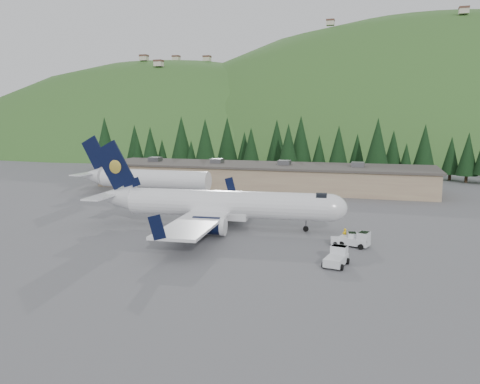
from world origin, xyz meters
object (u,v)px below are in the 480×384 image
baggage_tug_a (346,240)px  baggage_tug_c (337,257)px  second_airliner (141,178)px  ramp_worker (345,235)px  terminal_building (261,176)px  airliner (220,205)px  baggage_tug_b (357,240)px

baggage_tug_a → baggage_tug_c: (-0.29, -7.94, 0.12)m
second_airliner → ramp_worker: (40.68, -25.33, -2.47)m
baggage_tug_c → terminal_building: terminal_building is taller
airliner → second_airliner: size_ratio=1.28×
airliner → terminal_building: (-3.99, 38.09, -0.48)m
baggage_tug_a → baggage_tug_b: bearing=-21.0°
baggage_tug_b → terminal_building: 48.32m
second_airliner → ramp_worker: bearing=-31.9°
terminal_building → airliner: bearing=-84.0°
airliner → second_airliner: airliner is taller
baggage_tug_a → baggage_tug_c: size_ratio=0.85×
baggage_tug_a → baggage_tug_b: baggage_tug_b is taller
baggage_tug_a → ramp_worker: (-0.25, 1.25, 0.17)m
second_airliner → airliner: bearing=-42.7°
airliner → baggage_tug_a: bearing=-19.7°
baggage_tug_b → ramp_worker: baggage_tug_b is taller
baggage_tug_a → baggage_tug_c: bearing=-100.1°
baggage_tug_b → ramp_worker: size_ratio=2.18×
baggage_tug_b → baggage_tug_a: bearing=-176.8°
baggage_tug_a → terminal_building: terminal_building is taller
second_airliner → baggage_tug_b: second_airliner is taller
baggage_tug_b → terminal_building: terminal_building is taller
airliner → baggage_tug_c: bearing=-41.5°
airliner → second_airliner: 32.55m
airliner → baggage_tug_b: airliner is taller
baggage_tug_c → airliner: bearing=63.6°
second_airliner → baggage_tug_c: (40.64, -34.53, -2.52)m
airliner → baggage_tug_c: airliner is taller
airliner → ramp_worker: 17.23m
baggage_tug_c → ramp_worker: baggage_tug_c is taller
ramp_worker → second_airliner: bearing=-72.2°
baggage_tug_a → second_airliner: bearing=138.9°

